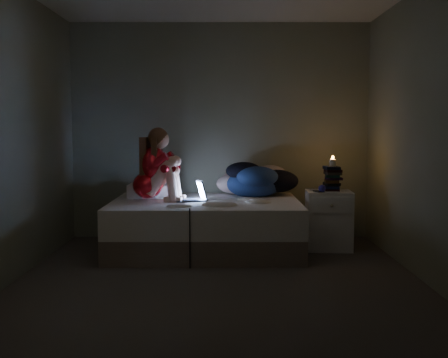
{
  "coord_description": "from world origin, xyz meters",
  "views": [
    {
      "loc": [
        0.05,
        -5.05,
        1.35
      ],
      "look_at": [
        0.05,
        1.0,
        0.8
      ],
      "focal_mm": 45.8,
      "sensor_mm": 36.0,
      "label": 1
    }
  ],
  "objects_px": {
    "bed": "(206,226)",
    "candle": "(333,163)",
    "laptop": "(189,190)",
    "woman": "(147,164)",
    "phone": "(319,191)",
    "nightstand": "(329,220)"
  },
  "relations": [
    {
      "from": "nightstand",
      "to": "laptop",
      "type": "bearing_deg",
      "value": -171.31
    },
    {
      "from": "bed",
      "to": "phone",
      "type": "relative_size",
      "value": 14.43
    },
    {
      "from": "phone",
      "to": "laptop",
      "type": "bearing_deg",
      "value": 160.38
    },
    {
      "from": "bed",
      "to": "woman",
      "type": "xyz_separation_m",
      "value": [
        -0.63,
        -0.0,
        0.68
      ]
    },
    {
      "from": "candle",
      "to": "phone",
      "type": "height_order",
      "value": "candle"
    },
    {
      "from": "laptop",
      "to": "bed",
      "type": "bearing_deg",
      "value": -0.31
    },
    {
      "from": "laptop",
      "to": "candle",
      "type": "bearing_deg",
      "value": -10.61
    },
    {
      "from": "bed",
      "to": "nightstand",
      "type": "height_order",
      "value": "nightstand"
    },
    {
      "from": "woman",
      "to": "phone",
      "type": "height_order",
      "value": "woman"
    },
    {
      "from": "bed",
      "to": "laptop",
      "type": "bearing_deg",
      "value": -162.16
    },
    {
      "from": "woman",
      "to": "phone",
      "type": "distance_m",
      "value": 1.89
    },
    {
      "from": "woman",
      "to": "candle",
      "type": "relative_size",
      "value": 9.96
    },
    {
      "from": "bed",
      "to": "phone",
      "type": "xyz_separation_m",
      "value": [
        1.23,
        0.01,
        0.38
      ]
    },
    {
      "from": "woman",
      "to": "candle",
      "type": "distance_m",
      "value": 2.04
    },
    {
      "from": "laptop",
      "to": "candle",
      "type": "relative_size",
      "value": 4.13
    },
    {
      "from": "nightstand",
      "to": "candle",
      "type": "distance_m",
      "value": 0.63
    },
    {
      "from": "bed",
      "to": "candle",
      "type": "height_order",
      "value": "candle"
    },
    {
      "from": "laptop",
      "to": "nightstand",
      "type": "height_order",
      "value": "laptop"
    },
    {
      "from": "candle",
      "to": "laptop",
      "type": "bearing_deg",
      "value": -172.46
    },
    {
      "from": "bed",
      "to": "candle",
      "type": "bearing_deg",
      "value": 6.21
    },
    {
      "from": "laptop",
      "to": "phone",
      "type": "xyz_separation_m",
      "value": [
        1.41,
        0.07,
        -0.02
      ]
    },
    {
      "from": "woman",
      "to": "phone",
      "type": "xyz_separation_m",
      "value": [
        1.86,
        0.02,
        -0.3
      ]
    }
  ]
}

